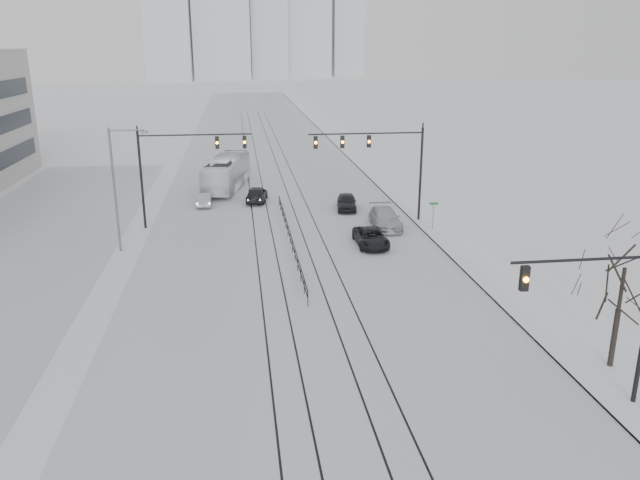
{
  "coord_description": "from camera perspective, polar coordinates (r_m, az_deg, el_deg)",
  "views": [
    {
      "loc": [
        -3.68,
        -15.05,
        14.45
      ],
      "look_at": [
        1.05,
        20.61,
        3.2
      ],
      "focal_mm": 35.0,
      "sensor_mm": 36.0,
      "label": 1
    }
  ],
  "objects": [
    {
      "name": "sedan_nb_front",
      "position": [
        46.95,
        4.68,
        0.22
      ],
      "size": [
        2.18,
        4.71,
        1.31
      ],
      "primitive_type": "imported",
      "rotation": [
        0.0,
        0.0,
        0.0
      ],
      "color": "black",
      "rests_on": "ground"
    },
    {
      "name": "sedan_nb_right",
      "position": [
        51.78,
        6.0,
        1.97
      ],
      "size": [
        2.43,
        5.51,
        1.57
      ],
      "primitive_type": "imported",
      "rotation": [
        0.0,
        0.0,
        -0.04
      ],
      "color": "#B0B1B8",
      "rests_on": "ground"
    },
    {
      "name": "street_light_west",
      "position": [
        46.77,
        -17.97,
        5.12
      ],
      "size": [
        2.73,
        0.25,
        9.0
      ],
      "color": "#595B60",
      "rests_on": "ground"
    },
    {
      "name": "street_sign",
      "position": [
        51.17,
        10.32,
        2.54
      ],
      "size": [
        0.7,
        0.06,
        2.4
      ],
      "color": "#595B60",
      "rests_on": "ground"
    },
    {
      "name": "curb",
      "position": [
        77.82,
        3.51,
        6.68
      ],
      "size": [
        0.1,
        260.0,
        0.12
      ],
      "primitive_type": "cube",
      "color": "gray",
      "rests_on": "ground"
    },
    {
      "name": "skyline",
      "position": [
        289.26,
        -6.22,
        20.49
      ],
      "size": [
        96.0,
        48.0,
        72.0
      ],
      "color": "#A6AEB7",
      "rests_on": "ground"
    },
    {
      "name": "traffic_mast_nw",
      "position": [
        52.03,
        -12.89,
        7.11
      ],
      "size": [
        9.1,
        0.37,
        8.0
      ],
      "color": "black",
      "rests_on": "ground"
    },
    {
      "name": "sedan_nb_far",
      "position": [
        57.25,
        2.46,
        3.49
      ],
      "size": [
        2.31,
        4.49,
        1.46
      ],
      "primitive_type": "imported",
      "rotation": [
        0.0,
        0.0,
        -0.14
      ],
      "color": "black",
      "rests_on": "ground"
    },
    {
      "name": "road",
      "position": [
        76.51,
        -4.7,
        6.43
      ],
      "size": [
        22.0,
        260.0,
        0.02
      ],
      "primitive_type": "cube",
      "color": "silver",
      "rests_on": "ground"
    },
    {
      "name": "sedan_sb_inner",
      "position": [
        60.44,
        -5.81,
        4.19
      ],
      "size": [
        2.47,
        4.7,
        1.52
      ],
      "primitive_type": "imported",
      "rotation": [
        0.0,
        0.0,
        2.99
      ],
      "color": "black",
      "rests_on": "ground"
    },
    {
      "name": "box_truck",
      "position": [
        66.39,
        -8.51,
        6.09
      ],
      "size": [
        5.15,
        12.38,
        3.36
      ],
      "primitive_type": "imported",
      "rotation": [
        0.0,
        0.0,
        2.94
      ],
      "color": "white",
      "rests_on": "ground"
    },
    {
      "name": "sidewalk_east",
      "position": [
        78.32,
        5.28,
        6.72
      ],
      "size": [
        5.0,
        260.0,
        0.16
      ],
      "primitive_type": "cube",
      "color": "white",
      "rests_on": "ground"
    },
    {
      "name": "parking_strip",
      "position": [
        54.58,
        -24.65,
        0.41
      ],
      "size": [
        14.0,
        60.0,
        0.03
      ],
      "primitive_type": "cube",
      "color": "silver",
      "rests_on": "ground"
    },
    {
      "name": "traffic_mast_ne",
      "position": [
        52.15,
        5.72,
        7.69
      ],
      "size": [
        9.6,
        0.37,
        8.0
      ],
      "color": "black",
      "rests_on": "ground"
    },
    {
      "name": "sedan_sb_outer",
      "position": [
        59.74,
        -10.55,
        3.7
      ],
      "size": [
        1.36,
        3.87,
        1.27
      ],
      "primitive_type": "imported",
      "rotation": [
        0.0,
        0.0,
        3.14
      ],
      "color": "#9B9EA3",
      "rests_on": "ground"
    },
    {
      "name": "traffic_mast_near",
      "position": [
        27.39,
        25.13,
        -5.54
      ],
      "size": [
        6.1,
        0.37,
        7.0
      ],
      "color": "black",
      "rests_on": "ground"
    },
    {
      "name": "bare_tree",
      "position": [
        31.02,
        25.98,
        -3.2
      ],
      "size": [
        4.4,
        4.4,
        6.1
      ],
      "color": "black",
      "rests_on": "ground"
    },
    {
      "name": "median_fence",
      "position": [
        47.29,
        -2.76,
        0.22
      ],
      "size": [
        0.06,
        24.0,
        1.0
      ],
      "color": "black",
      "rests_on": "ground"
    },
    {
      "name": "tram_rails",
      "position": [
        57.03,
        -3.62,
        2.68
      ],
      "size": [
        5.3,
        180.0,
        0.01
      ],
      "color": "black",
      "rests_on": "ground"
    }
  ]
}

